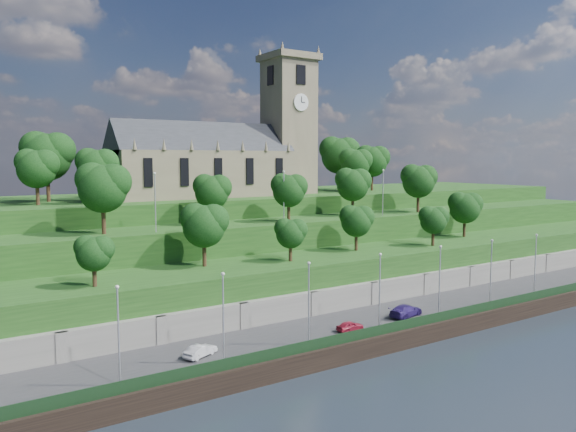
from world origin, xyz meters
TOP-DOWN VIEW (x-y plane):
  - ground at (0.00, 0.00)m, footprint 320.00×320.00m
  - promenade at (0.00, 6.00)m, footprint 160.00×12.00m
  - quay_wall at (0.00, -0.05)m, footprint 160.00×0.50m
  - fence at (0.00, 0.60)m, footprint 160.00×0.10m
  - retaining_wall at (0.00, 11.97)m, footprint 160.00×2.10m
  - embankment_lower at (0.00, 18.00)m, footprint 160.00×12.00m
  - embankment_upper at (0.00, 29.00)m, footprint 160.00×10.00m
  - hilltop at (0.00, 50.00)m, footprint 160.00×32.00m
  - church at (0.79, 45.98)m, footprint 38.60×12.35m
  - trees_lower at (5.20, 18.69)m, footprint 69.28×8.80m
  - trees_upper at (1.60, 28.11)m, footprint 62.24×8.40m
  - trees_hilltop at (4.41, 45.75)m, footprint 71.66×16.57m
  - lamp_posts_promenade at (-2.00, 2.50)m, footprint 60.36×0.36m
  - lamp_posts_upper at (-0.00, 26.00)m, footprint 40.36×0.36m
  - car_left at (-5.31, 3.74)m, footprint 3.32×1.39m
  - car_middle at (-23.16, 5.35)m, footprint 3.97×2.74m
  - car_right at (4.28, 4.51)m, footprint 5.49×3.15m

SIDE VIEW (x-z plane):
  - ground at x=0.00m, z-range 0.00..0.00m
  - promenade at x=0.00m, z-range 0.00..2.00m
  - quay_wall at x=0.00m, z-range 0.00..2.20m
  - retaining_wall at x=0.00m, z-range 0.00..5.00m
  - car_left at x=-5.31m, z-range 2.00..3.12m
  - fence at x=0.00m, z-range 2.00..3.20m
  - car_middle at x=-23.16m, z-range 2.00..3.24m
  - car_right at x=4.28m, z-range 2.00..3.50m
  - embankment_lower at x=0.00m, z-range 0.00..8.00m
  - embankment_upper at x=0.00m, z-range 0.00..12.00m
  - lamp_posts_promenade at x=-2.00m, z-range 2.62..11.54m
  - hilltop at x=0.00m, z-range 0.00..15.00m
  - trees_lower at x=5.20m, z-range 8.82..16.90m
  - lamp_posts_upper at x=0.00m, z-range 12.61..20.49m
  - trees_upper at x=1.60m, z-range 13.09..22.26m
  - trees_hilltop at x=4.41m, z-range 16.09..27.49m
  - church at x=0.79m, z-range 8.72..36.32m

